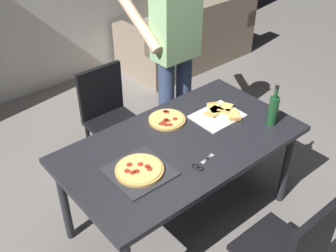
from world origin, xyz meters
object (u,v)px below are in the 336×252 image
chair_near_camera (290,251)px  second_pizza_plain (167,119)px  person_serving_pizza (174,51)px  chair_far_side (109,112)px  dining_table (182,150)px  couch (189,40)px  wine_bottle (273,110)px  pepperoni_pizza_on_tray (139,170)px  kitchen_scissors (201,164)px

chair_near_camera → second_pizza_plain: 1.24m
person_serving_pizza → chair_far_side: bearing=158.4°
chair_near_camera → dining_table: bearing=90.0°
couch → wine_bottle: wine_bottle is taller
dining_table → person_serving_pizza: 0.97m
pepperoni_pizza_on_tray → second_pizza_plain: size_ratio=1.34×
person_serving_pizza → wine_bottle: size_ratio=5.54×
kitchen_scissors → couch: bearing=48.8°
chair_far_side → couch: chair_far_side is taller
chair_far_side → person_serving_pizza: size_ratio=0.51×
pepperoni_pizza_on_tray → second_pizza_plain: 0.59m
person_serving_pizza → kitchen_scissors: person_serving_pizza is taller
wine_bottle → second_pizza_plain: size_ratio=1.15×
second_pizza_plain → chair_near_camera: bearing=-93.9°
chair_far_side → wine_bottle: bearing=-62.0°
person_serving_pizza → second_pizza_plain: size_ratio=6.38×
wine_bottle → second_pizza_plain: wine_bottle is taller
dining_table → pepperoni_pizza_on_tray: bearing=-171.0°
wine_bottle → chair_near_camera: bearing=-132.8°
dining_table → wine_bottle: 0.72m
person_serving_pizza → second_pizza_plain: bearing=-135.1°
chair_far_side → kitchen_scissors: chair_far_side is taller
wine_bottle → second_pizza_plain: bearing=137.3°
pepperoni_pizza_on_tray → second_pizza_plain: (0.50, 0.33, -0.00)m
dining_table → wine_bottle: size_ratio=5.31×
chair_far_side → second_pizza_plain: 0.74m
dining_table → person_serving_pizza: bearing=52.7°
couch → kitchen_scissors: 3.02m
couch → second_pizza_plain: couch is taller
person_serving_pizza → kitchen_scissors: bearing=-122.1°
chair_near_camera → person_serving_pizza: size_ratio=0.51×
chair_near_camera → second_pizza_plain: bearing=86.1°
chair_far_side → couch: bearing=28.6°
dining_table → couch: 2.77m
chair_near_camera → kitchen_scissors: bearing=95.5°
chair_near_camera → wine_bottle: bearing=47.2°
person_serving_pizza → wine_bottle: 1.00m
chair_far_side → second_pizza_plain: bearing=-83.1°
couch → second_pizza_plain: size_ratio=6.21×
chair_near_camera → chair_far_side: same height
pepperoni_pizza_on_tray → wine_bottle: 1.08m
couch → dining_table: bearing=-133.7°
dining_table → pepperoni_pizza_on_tray: size_ratio=4.56×
chair_far_side → person_serving_pizza: (0.56, -0.22, 0.49)m
chair_near_camera → kitchen_scissors: chair_near_camera is taller
wine_bottle → person_serving_pizza: bearing=95.0°
person_serving_pizza → pepperoni_pizza_on_tray: 1.28m
chair_near_camera → second_pizza_plain: size_ratio=3.28×
chair_far_side → couch: 2.17m
chair_near_camera → person_serving_pizza: 1.84m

